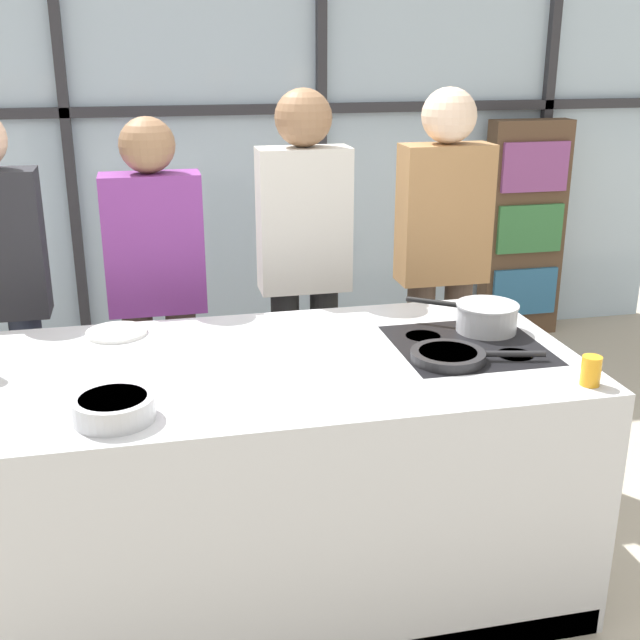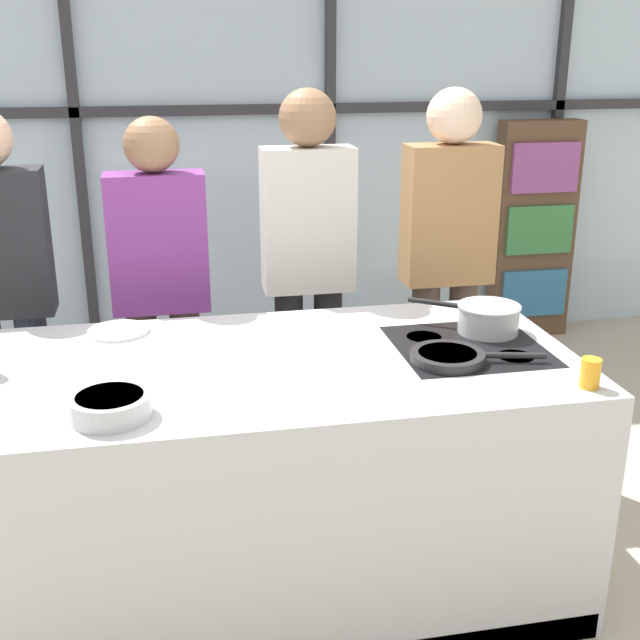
{
  "view_description": "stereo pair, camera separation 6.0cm",
  "coord_description": "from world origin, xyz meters",
  "px_view_note": "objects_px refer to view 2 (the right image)",
  "views": [
    {
      "loc": [
        -0.36,
        -2.51,
        1.93
      ],
      "look_at": [
        0.22,
        0.1,
        1.0
      ],
      "focal_mm": 45.0,
      "sensor_mm": 36.0,
      "label": 1
    },
    {
      "loc": [
        -0.3,
        -2.52,
        1.93
      ],
      "look_at": [
        0.22,
        0.1,
        1.0
      ],
      "focal_mm": 45.0,
      "sensor_mm": 36.0,
      "label": 2
    }
  ],
  "objects_px": {
    "spectator_far_right": "(447,252)",
    "saucepan": "(488,318)",
    "spectator_center_left": "(161,283)",
    "frying_pan": "(450,356)",
    "spectator_far_left": "(2,285)",
    "mixing_bowl": "(110,405)",
    "white_plate": "(118,331)",
    "spectator_center_right": "(308,258)",
    "juice_glass_near": "(590,373)"
  },
  "relations": [
    {
      "from": "saucepan",
      "to": "mixing_bowl",
      "type": "height_order",
      "value": "saucepan"
    },
    {
      "from": "spectator_center_right",
      "to": "spectator_far_right",
      "type": "distance_m",
      "value": 0.65
    },
    {
      "from": "spectator_center_right",
      "to": "juice_glass_near",
      "type": "distance_m",
      "value": 1.46
    },
    {
      "from": "spectator_center_right",
      "to": "saucepan",
      "type": "relative_size",
      "value": 4.63
    },
    {
      "from": "juice_glass_near",
      "to": "spectator_center_right",
      "type": "bearing_deg",
      "value": 116.93
    },
    {
      "from": "juice_glass_near",
      "to": "mixing_bowl",
      "type": "bearing_deg",
      "value": 177.1
    },
    {
      "from": "spectator_far_right",
      "to": "white_plate",
      "type": "bearing_deg",
      "value": 18.59
    },
    {
      "from": "spectator_far_right",
      "to": "mixing_bowl",
      "type": "xyz_separation_m",
      "value": [
        -1.46,
        -1.22,
        -0.08
      ]
    },
    {
      "from": "spectator_far_right",
      "to": "juice_glass_near",
      "type": "distance_m",
      "value": 1.3
    },
    {
      "from": "spectator_far_left",
      "to": "frying_pan",
      "type": "distance_m",
      "value": 1.9
    },
    {
      "from": "spectator_center_right",
      "to": "frying_pan",
      "type": "relative_size",
      "value": 3.86
    },
    {
      "from": "spectator_far_left",
      "to": "juice_glass_near",
      "type": "xyz_separation_m",
      "value": [
        1.96,
        -1.3,
        -0.02
      ]
    },
    {
      "from": "spectator_center_left",
      "to": "frying_pan",
      "type": "relative_size",
      "value": 3.63
    },
    {
      "from": "saucepan",
      "to": "white_plate",
      "type": "height_order",
      "value": "saucepan"
    },
    {
      "from": "spectator_far_right",
      "to": "mixing_bowl",
      "type": "bearing_deg",
      "value": 40.0
    },
    {
      "from": "spectator_far_left",
      "to": "white_plate",
      "type": "height_order",
      "value": "spectator_far_left"
    },
    {
      "from": "frying_pan",
      "to": "white_plate",
      "type": "relative_size",
      "value": 2.02
    },
    {
      "from": "white_plate",
      "to": "mixing_bowl",
      "type": "relative_size",
      "value": 0.95
    },
    {
      "from": "white_plate",
      "to": "frying_pan",
      "type": "bearing_deg",
      "value": -24.75
    },
    {
      "from": "spectator_center_right",
      "to": "mixing_bowl",
      "type": "distance_m",
      "value": 1.47
    },
    {
      "from": "white_plate",
      "to": "juice_glass_near",
      "type": "distance_m",
      "value": 1.68
    },
    {
      "from": "spectator_far_left",
      "to": "spectator_far_right",
      "type": "height_order",
      "value": "spectator_far_right"
    },
    {
      "from": "spectator_center_right",
      "to": "white_plate",
      "type": "xyz_separation_m",
      "value": [
        -0.81,
        -0.49,
        -0.11
      ]
    },
    {
      "from": "spectator_far_left",
      "to": "spectator_center_right",
      "type": "height_order",
      "value": "spectator_center_right"
    },
    {
      "from": "mixing_bowl",
      "to": "juice_glass_near",
      "type": "xyz_separation_m",
      "value": [
        1.47,
        -0.07,
        0.01
      ]
    },
    {
      "from": "spectator_center_left",
      "to": "spectator_center_right",
      "type": "distance_m",
      "value": 0.66
    },
    {
      "from": "spectator_center_right",
      "to": "saucepan",
      "type": "height_order",
      "value": "spectator_center_right"
    },
    {
      "from": "white_plate",
      "to": "spectator_far_left",
      "type": "bearing_deg",
      "value": 134.72
    },
    {
      "from": "saucepan",
      "to": "juice_glass_near",
      "type": "xyz_separation_m",
      "value": [
        0.12,
        -0.54,
        -0.01
      ]
    },
    {
      "from": "spectator_far_left",
      "to": "juice_glass_near",
      "type": "bearing_deg",
      "value": 146.5
    },
    {
      "from": "mixing_bowl",
      "to": "juice_glass_near",
      "type": "height_order",
      "value": "juice_glass_near"
    },
    {
      "from": "spectator_far_left",
      "to": "frying_pan",
      "type": "bearing_deg",
      "value": 147.88
    },
    {
      "from": "spectator_far_right",
      "to": "saucepan",
      "type": "height_order",
      "value": "spectator_far_right"
    },
    {
      "from": "mixing_bowl",
      "to": "juice_glass_near",
      "type": "distance_m",
      "value": 1.47
    },
    {
      "from": "white_plate",
      "to": "mixing_bowl",
      "type": "height_order",
      "value": "mixing_bowl"
    },
    {
      "from": "spectator_far_left",
      "to": "spectator_far_right",
      "type": "distance_m",
      "value": 1.95
    },
    {
      "from": "frying_pan",
      "to": "spectator_far_left",
      "type": "bearing_deg",
      "value": 147.88
    },
    {
      "from": "spectator_far_left",
      "to": "spectator_center_left",
      "type": "bearing_deg",
      "value": -180.0
    },
    {
      "from": "spectator_far_left",
      "to": "spectator_center_left",
      "type": "height_order",
      "value": "spectator_far_left"
    },
    {
      "from": "spectator_center_right",
      "to": "spectator_far_right",
      "type": "bearing_deg",
      "value": 180.0
    },
    {
      "from": "juice_glass_near",
      "to": "spectator_far_right",
      "type": "bearing_deg",
      "value": 90.38
    },
    {
      "from": "spectator_far_left",
      "to": "mixing_bowl",
      "type": "distance_m",
      "value": 1.32
    },
    {
      "from": "spectator_far_right",
      "to": "white_plate",
      "type": "relative_size",
      "value": 7.78
    },
    {
      "from": "spectator_center_left",
      "to": "mixing_bowl",
      "type": "height_order",
      "value": "spectator_center_left"
    },
    {
      "from": "spectator_far_left",
      "to": "spectator_center_left",
      "type": "distance_m",
      "value": 0.65
    },
    {
      "from": "spectator_center_right",
      "to": "frying_pan",
      "type": "distance_m",
      "value": 1.06
    },
    {
      "from": "spectator_center_right",
      "to": "saucepan",
      "type": "bearing_deg",
      "value": 125.68
    },
    {
      "from": "spectator_far_left",
      "to": "saucepan",
      "type": "relative_size",
      "value": 4.47
    },
    {
      "from": "mixing_bowl",
      "to": "spectator_far_left",
      "type": "bearing_deg",
      "value": 111.99
    },
    {
      "from": "spectator_center_right",
      "to": "juice_glass_near",
      "type": "height_order",
      "value": "spectator_center_right"
    }
  ]
}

